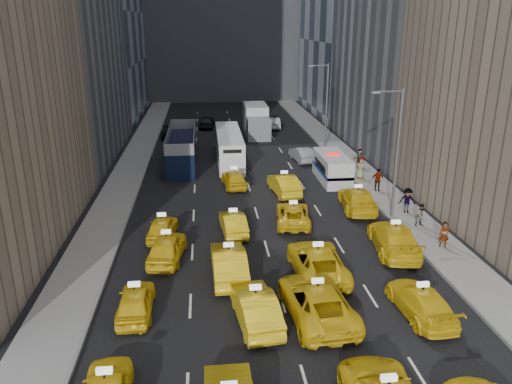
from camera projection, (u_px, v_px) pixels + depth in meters
ground at (289, 324)px, 22.77m from camera, size 160.00×160.00×0.00m
sidewalk_west at (129, 172)px, 45.22m from camera, size 3.00×90.00×0.15m
sidewalk_east at (354, 166)px, 47.29m from camera, size 3.00×90.00×0.15m
curb_west at (145, 172)px, 45.36m from camera, size 0.15×90.00×0.18m
curb_east at (339, 166)px, 47.14m from camera, size 0.15×90.00×0.18m
streetlight_near at (396, 150)px, 33.36m from camera, size 2.15×0.22×9.00m
streetlight_far at (325, 103)px, 52.17m from camera, size 2.15×0.22×9.00m
taxi_4 at (136, 301)px, 23.32m from camera, size 1.63×3.99×1.36m
taxi_5 at (255, 307)px, 22.68m from camera, size 2.22×4.91×1.56m
taxi_6 at (317, 301)px, 23.10m from camera, size 3.19×6.11×1.64m
taxi_7 at (421, 302)px, 23.27m from camera, size 2.20×4.86×1.38m
taxi_8 at (167, 248)px, 28.64m from camera, size 2.36×4.69×1.53m
taxi_9 at (229, 262)px, 26.71m from camera, size 1.91×5.11×1.67m
taxi_10 at (317, 261)px, 26.92m from camera, size 2.66×5.76×1.60m
taxi_11 at (394, 238)px, 29.69m from camera, size 3.05×6.00×1.67m
taxi_12 at (162, 228)px, 31.64m from camera, size 2.00×4.11×1.35m
taxi_13 at (233, 223)px, 32.35m from camera, size 1.79×4.23×1.36m
taxi_14 at (293, 214)px, 33.85m from camera, size 2.78×5.00×1.32m
taxi_15 at (357, 199)px, 36.32m from camera, size 2.78×5.66×1.58m
taxi_16 at (234, 179)px, 41.33m from camera, size 2.15×4.39×1.44m
taxi_17 at (284, 184)px, 39.69m from camera, size 2.23×4.94×1.57m
nypd_van at (332, 168)px, 42.81m from camera, size 2.43×5.85×2.48m
double_decker at (182, 148)px, 47.65m from camera, size 3.12×11.32×3.26m
city_bus at (229, 147)px, 48.82m from camera, size 2.78×11.18×2.87m
box_truck at (256, 120)px, 59.95m from camera, size 3.03×7.89×3.55m
misc_car_0 at (302, 154)px, 49.02m from camera, size 2.05×4.41×1.40m
misc_car_1 at (172, 130)px, 59.59m from camera, size 2.67×5.49×1.50m
misc_car_2 at (253, 119)px, 66.39m from camera, size 2.22×4.83×1.37m
misc_car_3 at (207, 122)px, 64.34m from camera, size 2.29×4.70×1.54m
misc_car_4 at (274, 123)px, 63.98m from camera, size 1.70×4.36×1.41m
pedestrian_0 at (444, 235)px, 29.89m from camera, size 0.70×0.59×1.63m
pedestrian_1 at (422, 215)px, 33.01m from camera, size 0.80×0.51×1.55m
pedestrian_2 at (407, 200)px, 35.29m from camera, size 1.26×0.75×1.82m
pedestrian_3 at (378, 180)px, 39.95m from camera, size 1.12×0.67×1.79m
pedestrian_4 at (361, 168)px, 43.06m from camera, size 0.95×0.55×1.90m
pedestrian_5 at (359, 158)px, 46.24m from camera, size 1.71×0.94×1.77m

